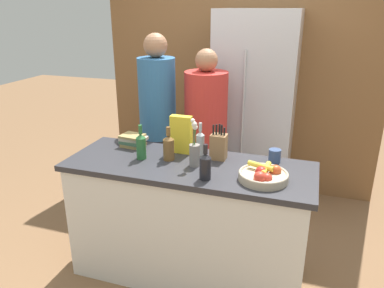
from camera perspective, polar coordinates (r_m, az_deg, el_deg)
name	(u,v)px	position (r m, az deg, el deg)	size (l,w,h in m)	color
ground_plane	(189,271)	(3.08, -0.49, -18.79)	(14.00, 14.00, 0.00)	brown
kitchen_island	(189,220)	(2.81, -0.52, -11.56)	(1.73, 0.64, 0.91)	silver
back_wall_wood	(240,70)	(4.09, 7.26, 11.13)	(2.93, 0.12, 2.60)	brown
refrigerator	(254,111)	(3.77, 9.45, 4.96)	(0.76, 0.62, 1.92)	#B7B7BC
fruit_bowl	(264,175)	(2.39, 10.88, -4.68)	(0.31, 0.31, 0.10)	tan
knife_block	(219,146)	(2.66, 4.07, -0.33)	(0.11, 0.09, 0.26)	olive
flower_vase	(195,150)	(2.54, 0.39, -0.99)	(0.07, 0.07, 0.34)	gray
cereal_box	(181,134)	(2.76, -1.66, 1.46)	(0.16, 0.06, 0.28)	yellow
coffee_mug	(275,155)	(2.69, 12.49, -1.72)	(0.08, 0.12, 0.09)	#334770
book_stack	(133,141)	(2.95, -8.98, 0.53)	(0.20, 0.16, 0.09)	#99844C
bottle_oil	(169,147)	(2.65, -3.58, -0.45)	(0.08, 0.08, 0.24)	brown
bottle_vinegar	(141,146)	(2.68, -7.77, -0.23)	(0.07, 0.07, 0.25)	#286633
bottle_wine	(200,142)	(2.73, 1.26, 0.25)	(0.06, 0.06, 0.25)	#B2BCC1
bottle_water	(205,166)	(2.35, 2.03, -3.31)	(0.07, 0.07, 0.23)	black
person_at_sink	(158,120)	(3.35, -5.22, 3.60)	(0.32, 0.32, 1.73)	#383842
person_in_blue	(206,132)	(3.29, 2.08, 1.85)	(0.37, 0.37, 1.62)	#383842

